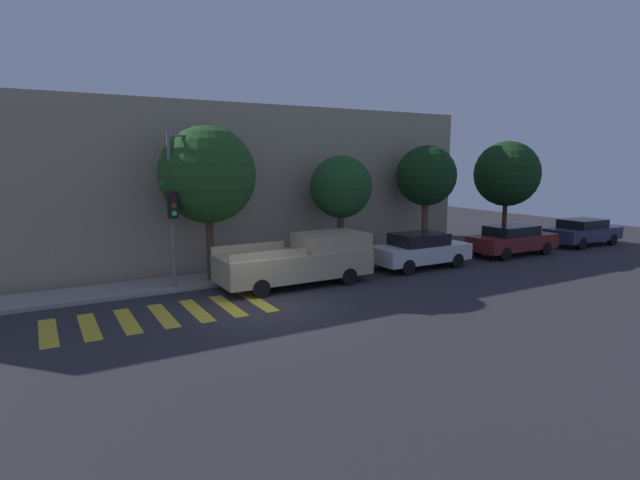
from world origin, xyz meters
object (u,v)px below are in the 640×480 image
at_px(traffic_light_pole, 185,189).
at_px(sedan_middle, 512,239).
at_px(tree_near_corner, 208,175).
at_px(tree_midblock, 341,187).
at_px(tree_behind_truck, 507,174).
at_px(sedan_near_corner, 420,250).
at_px(sedan_far_end, 583,232).
at_px(pickup_truck, 301,260).
at_px(tree_far_end, 426,176).

xyz_separation_m(traffic_light_pole, sedan_middle, (15.36, -1.27, -2.80)).
relative_size(traffic_light_pole, tree_near_corner, 0.95).
bearing_deg(traffic_light_pole, tree_midblock, 5.76).
relative_size(tree_midblock, tree_behind_truck, 0.86).
xyz_separation_m(sedan_near_corner, tree_midblock, (-2.76, 1.96, 2.63)).
distance_m(sedan_near_corner, tree_midblock, 4.29).
bearing_deg(sedan_far_end, tree_near_corner, 174.42).
bearing_deg(sedan_far_end, tree_midblock, 172.18).
relative_size(pickup_truck, sedan_far_end, 1.28).
bearing_deg(tree_midblock, tree_behind_truck, 0.00).
height_order(pickup_truck, tree_far_end, tree_far_end).
distance_m(traffic_light_pole, tree_behind_truck, 17.09).
bearing_deg(tree_behind_truck, sedan_middle, -131.28).
bearing_deg(tree_far_end, tree_behind_truck, 0.00).
relative_size(pickup_truck, tree_midblock, 1.19).
height_order(traffic_light_pole, tree_far_end, traffic_light_pole).
bearing_deg(sedan_near_corner, tree_behind_truck, 14.55).
distance_m(sedan_near_corner, sedan_middle, 5.82).
bearing_deg(tree_behind_truck, sedan_near_corner, -165.45).
distance_m(sedan_far_end, tree_midblock, 14.61).
xyz_separation_m(traffic_light_pole, tree_near_corner, (1.02, 0.68, 0.45)).
distance_m(traffic_light_pole, pickup_truck, 4.82).
xyz_separation_m(traffic_light_pole, tree_midblock, (6.78, 0.68, -0.15)).
distance_m(pickup_truck, tree_far_end, 8.44).
bearing_deg(sedan_near_corner, pickup_truck, -180.00).
xyz_separation_m(tree_midblock, tree_far_end, (4.73, 0.00, 0.40)).
bearing_deg(sedan_middle, pickup_truck, 180.00).
bearing_deg(traffic_light_pole, tree_far_end, 3.40).
xyz_separation_m(tree_far_end, tree_behind_truck, (5.56, 0.00, 0.03)).
bearing_deg(tree_far_end, traffic_light_pole, -176.60).
distance_m(sedan_middle, tree_behind_truck, 4.03).
distance_m(sedan_middle, tree_far_end, 5.28).
height_order(traffic_light_pole, sedan_far_end, traffic_light_pole).
height_order(pickup_truck, tree_behind_truck, tree_behind_truck).
height_order(pickup_truck, sedan_near_corner, pickup_truck).
xyz_separation_m(sedan_near_corner, tree_behind_truck, (7.53, 1.96, 3.06)).
height_order(tree_midblock, tree_far_end, tree_far_end).
distance_m(tree_far_end, tree_behind_truck, 5.56).
distance_m(tree_midblock, tree_far_end, 4.75).
bearing_deg(tree_midblock, traffic_light_pole, -174.24).
height_order(tree_near_corner, tree_behind_truck, tree_near_corner).
bearing_deg(pickup_truck, tree_far_end, 14.28).
bearing_deg(tree_near_corner, tree_midblock, -0.00).
distance_m(sedan_middle, tree_midblock, 9.19).
xyz_separation_m(tree_midblock, tree_behind_truck, (10.30, 0.00, 0.43)).
relative_size(tree_near_corner, tree_behind_truck, 1.05).
height_order(tree_midblock, tree_behind_truck, tree_behind_truck).
relative_size(sedan_middle, tree_behind_truck, 0.83).
distance_m(tree_midblock, tree_behind_truck, 10.30).
relative_size(sedan_far_end, tree_midblock, 0.93).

